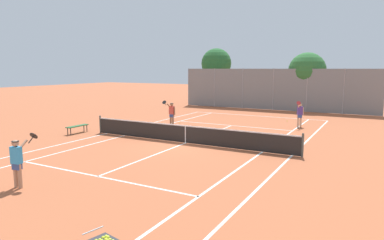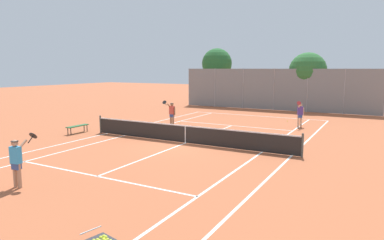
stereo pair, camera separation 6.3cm
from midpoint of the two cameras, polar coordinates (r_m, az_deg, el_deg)
name	(u,v)px [view 2 (the right image)]	position (r m, az deg, el deg)	size (l,w,h in m)	color
ground_plane	(185,143)	(18.00, -1.01, -3.87)	(120.00, 120.00, 0.00)	#B25B38
court_line_markings	(185,143)	(17.99, -1.01, -3.86)	(11.10, 23.90, 0.01)	silver
tennis_net	(185,134)	(17.89, -1.01, -2.28)	(12.00, 0.10, 1.07)	#474C47
player_near_side	(16,160)	(12.57, -27.09, -5.96)	(0.59, 0.79, 1.77)	tan
player_far_left	(172,113)	(23.19, -3.31, 1.24)	(0.65, 0.74, 1.77)	#936B4C
player_far_right	(300,113)	(23.93, 17.64, 1.08)	(0.43, 0.90, 1.77)	#D8A884
loose_tennis_ball_0	(287,121)	(26.27, 15.69, -0.17)	(0.07, 0.07, 0.07)	#D1DB33
loose_tennis_ball_1	(180,123)	(24.47, -1.97, -0.48)	(0.07, 0.07, 0.07)	#D1DB33
courtside_bench	(78,126)	(21.80, -18.46, -1.03)	(0.36, 1.50, 0.47)	#2D6638
back_fence	(274,89)	(33.03, 13.52, 4.97)	(18.31, 0.08, 3.89)	gray
tree_behind_left	(216,64)	(38.11, 4.10, 9.25)	(3.28, 3.28, 6.08)	brown
tree_behind_right	(307,72)	(33.91, 18.71, 7.60)	(3.45, 3.45, 5.37)	brown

